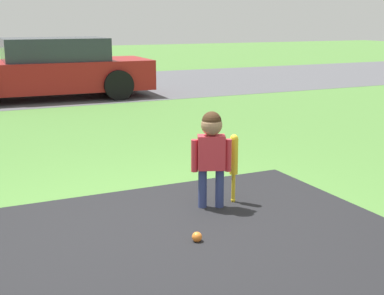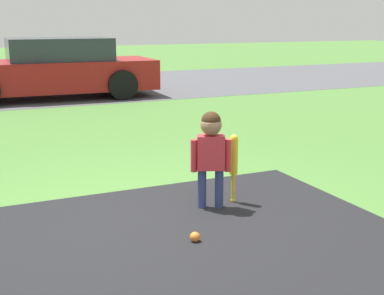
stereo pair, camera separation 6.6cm
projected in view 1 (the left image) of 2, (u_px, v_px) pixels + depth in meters
name	position (u px, v px, depth m)	size (l,w,h in m)	color
ground_plane	(141.00, 229.00, 4.33)	(60.00, 60.00, 0.00)	#477533
street_strip	(4.00, 91.00, 12.65)	(40.00, 6.00, 0.01)	#4C4C51
child	(211.00, 146.00, 4.69)	(0.33, 0.22, 0.88)	navy
baseball_bat	(234.00, 159.00, 4.87)	(0.08, 0.08, 0.64)	yellow
sports_ball	(197.00, 237.00, 4.07)	(0.08, 0.08, 0.08)	orange
parked_car	(48.00, 70.00, 11.33)	(4.47, 1.97, 1.27)	maroon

